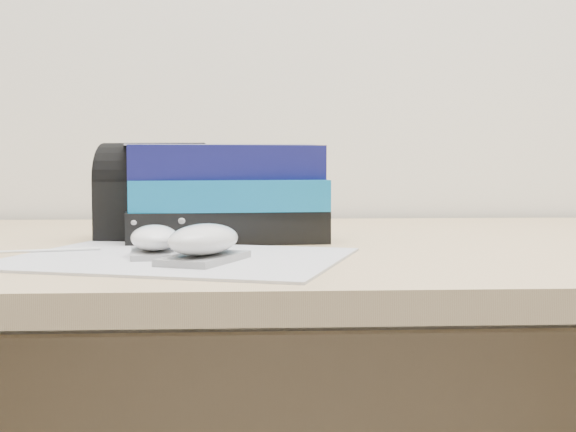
{
  "coord_description": "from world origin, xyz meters",
  "views": [
    {
      "loc": [
        -0.1,
        0.54,
        0.84
      ],
      "look_at": [
        -0.05,
        1.48,
        0.77
      ],
      "focal_mm": 50.0,
      "sensor_mm": 36.0,
      "label": 1
    }
  ],
  "objects": [
    {
      "name": "mouse_rear",
      "position": [
        -0.2,
        1.4,
        0.75
      ],
      "size": [
        0.06,
        0.1,
        0.04
      ],
      "color": "#A4A4A6",
      "rests_on": "mousepad"
    },
    {
      "name": "desk",
      "position": [
        0.0,
        1.64,
        0.5
      ],
      "size": [
        1.6,
        0.8,
        0.73
      ],
      "color": "tan",
      "rests_on": "ground"
    },
    {
      "name": "mouse_front",
      "position": [
        -0.14,
        1.35,
        0.75
      ],
      "size": [
        0.1,
        0.12,
        0.04
      ],
      "color": "gray",
      "rests_on": "mousepad"
    },
    {
      "name": "mousepad",
      "position": [
        -0.17,
        1.39,
        0.73
      ],
      "size": [
        0.41,
        0.36,
        0.0
      ],
      "primitive_type": "cube",
      "rotation": [
        0.0,
        0.0,
        -0.31
      ],
      "color": "#9E9EA6",
      "rests_on": "desk"
    },
    {
      "name": "book_stack",
      "position": [
        -0.13,
        1.62,
        0.79
      ],
      "size": [
        0.28,
        0.23,
        0.13
      ],
      "color": "black",
      "rests_on": "desk"
    },
    {
      "name": "pouch",
      "position": [
        -0.22,
        1.6,
        0.79
      ],
      "size": [
        0.15,
        0.12,
        0.13
      ],
      "color": "black",
      "rests_on": "desk"
    }
  ]
}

